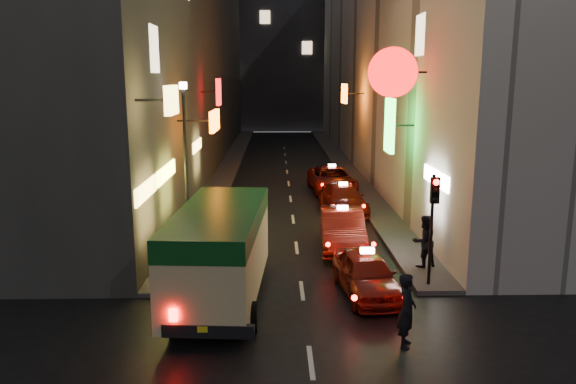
{
  "coord_description": "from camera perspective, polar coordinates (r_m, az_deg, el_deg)",
  "views": [
    {
      "loc": [
        -0.8,
        -8.05,
        6.55
      ],
      "look_at": [
        -0.34,
        13.0,
        2.23
      ],
      "focal_mm": 35.0,
      "sensor_mm": 36.0,
      "label": 1
    }
  ],
  "objects": [
    {
      "name": "building_left",
      "position": [
        42.73,
        -11.33,
        14.65
      ],
      "size": [
        7.68,
        52.0,
        18.0
      ],
      "color": "#3D3B38",
      "rests_on": "ground"
    },
    {
      "name": "building_right",
      "position": [
        43.02,
        10.9,
        14.65
      ],
      "size": [
        8.26,
        52.0,
        18.0
      ],
      "color": "#BBB4AB",
      "rests_on": "ground"
    },
    {
      "name": "building_far",
      "position": [
        74.19,
        -0.67,
        15.02
      ],
      "size": [
        30.0,
        10.0,
        22.0
      ],
      "primitive_type": "cube",
      "color": "#35353A",
      "rests_on": "ground"
    },
    {
      "name": "sidewalk_left",
      "position": [
        42.68,
        -5.89,
        2.8
      ],
      "size": [
        1.5,
        52.0,
        0.15
      ],
      "primitive_type": "cube",
      "color": "#484542",
      "rests_on": "ground"
    },
    {
      "name": "sidewalk_right",
      "position": [
        42.84,
        5.53,
        2.84
      ],
      "size": [
        1.5,
        52.0,
        0.15
      ],
      "primitive_type": "cube",
      "color": "#484542",
      "rests_on": "ground"
    },
    {
      "name": "minibus",
      "position": [
        16.57,
        -6.92,
        -5.21
      ],
      "size": [
        2.72,
        6.7,
        2.83
      ],
      "color": "#D0BC82",
      "rests_on": "ground"
    },
    {
      "name": "taxi_near",
      "position": [
        17.42,
        7.99,
        -7.91
      ],
      "size": [
        2.52,
        5.02,
        1.71
      ],
      "color": "maroon",
      "rests_on": "ground"
    },
    {
      "name": "taxi_second",
      "position": [
        21.9,
        5.53,
        -3.44
      ],
      "size": [
        2.58,
        5.71,
        1.95
      ],
      "color": "maroon",
      "rests_on": "ground"
    },
    {
      "name": "taxi_third",
      "position": [
        27.8,
        5.61,
        -0.46
      ],
      "size": [
        2.5,
        5.06,
        1.72
      ],
      "color": "maroon",
      "rests_on": "ground"
    },
    {
      "name": "taxi_far",
      "position": [
        32.68,
        4.48,
        1.5
      ],
      "size": [
        2.52,
        5.44,
        1.86
      ],
      "color": "maroon",
      "rests_on": "ground"
    },
    {
      "name": "pedestrian_crossing",
      "position": [
        14.31,
        12.0,
        -11.21
      ],
      "size": [
        0.63,
        0.8,
        2.13
      ],
      "primitive_type": "imported",
      "rotation": [
        0.0,
        0.0,
        1.29
      ],
      "color": "black",
      "rests_on": "ground"
    },
    {
      "name": "pedestrian_sidewalk",
      "position": [
        19.75,
        13.66,
        -4.54
      ],
      "size": [
        0.89,
        0.72,
        2.05
      ],
      "primitive_type": "imported",
      "rotation": [
        0.0,
        0.0,
        3.49
      ],
      "color": "black",
      "rests_on": "sidewalk_right"
    },
    {
      "name": "traffic_light",
      "position": [
        17.63,
        14.57,
        -1.45
      ],
      "size": [
        0.26,
        0.43,
        3.5
      ],
      "color": "black",
      "rests_on": "sidewalk_right"
    },
    {
      "name": "lamp_post",
      "position": [
        21.51,
        -10.37,
        3.85
      ],
      "size": [
        0.28,
        0.28,
        6.22
      ],
      "color": "black",
      "rests_on": "sidewalk_left"
    }
  ]
}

